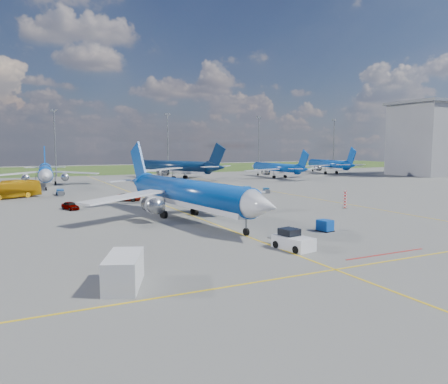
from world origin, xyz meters
name	(u,v)px	position (x,y,z in m)	size (l,w,h in m)	color
ground	(229,229)	(0.00, 0.00, 0.00)	(400.00, 400.00, 0.00)	#52524F
grass_strip	(72,170)	(0.00, 150.00, 0.00)	(400.00, 80.00, 0.01)	#2D4719
taxiway_lines	(161,203)	(0.17, 27.70, 0.01)	(60.25, 160.00, 0.02)	gold
floodlight_masts	(115,140)	(10.00, 110.00, 12.56)	(202.20, 0.50, 22.70)	slate
terminal_building	(446,139)	(120.00, 60.00, 13.07)	(42.00, 22.00, 26.00)	gray
warning_post	(345,199)	(26.00, 8.00, 1.50)	(0.50, 0.50, 3.00)	red
bg_jet_nnw	(46,186)	(-15.89, 74.56, 0.00)	(29.42, 38.62, 10.11)	#0B43A1
bg_jet_n	(173,179)	(22.53, 83.42, 0.00)	(32.06, 42.08, 11.02)	#071F42
bg_jet_ne	(276,178)	(54.68, 73.25, 0.00)	(26.57, 34.87, 9.13)	#0B43A1
bg_jet_ene	(328,173)	(84.78, 83.33, 0.00)	(28.69, 37.65, 9.86)	#0B43A1
main_airliner	(189,219)	(-1.67, 9.41, 0.00)	(31.63, 41.52, 10.87)	#0B43A1
pushback_tug	(292,241)	(1.13, -12.15, 0.82)	(2.91, 6.11, 2.03)	silver
uld_container	(325,225)	(10.17, -6.21, 0.70)	(1.39, 1.74, 1.39)	#0B41A4
service_van	(124,271)	(-17.12, -16.46, 1.20)	(2.39, 5.43, 2.39)	silver
apron_bus	(7,190)	(-24.88, 47.96, 1.80)	(3.02, 12.93, 3.60)	#C5880B
service_car_a	(70,206)	(-15.65, 26.70, 0.68)	(1.61, 4.01, 1.37)	#999999
service_car_b	(127,197)	(-4.51, 33.71, 0.73)	(2.42, 5.24, 1.46)	#999999
service_car_c	(225,187)	(22.16, 45.53, 0.62)	(1.73, 4.27, 1.24)	#999999
baggage_tug_w	(267,190)	(27.46, 35.20, 0.45)	(2.82, 4.39, 0.97)	#165288
baggage_tug_c	(60,192)	(-14.74, 50.69, 0.52)	(1.62, 5.03, 1.11)	#194C97
baggage_tug_e	(248,189)	(25.65, 40.43, 0.46)	(2.18, 4.51, 0.98)	#1B63A2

